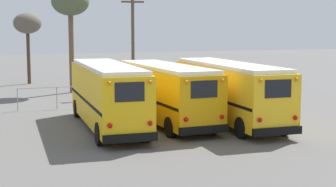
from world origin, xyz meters
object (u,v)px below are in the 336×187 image
(school_bus_1, at_px, (166,92))
(utility_pole, at_px, (133,39))
(school_bus_2, at_px, (228,90))
(bare_tree_1, at_px, (27,25))
(bare_tree_0, at_px, (70,4))
(school_bus_0, at_px, (107,94))

(school_bus_1, relative_size, utility_pole, 1.20)
(school_bus_2, xyz_separation_m, bare_tree_1, (-8.50, 24.15, 3.69))
(utility_pole, relative_size, bare_tree_0, 0.98)
(school_bus_0, bearing_deg, bare_tree_0, 87.17)
(bare_tree_1, bearing_deg, bare_tree_0, -71.36)
(school_bus_0, relative_size, school_bus_2, 0.97)
(school_bus_2, relative_size, bare_tree_1, 1.65)
(school_bus_1, height_order, bare_tree_0, bare_tree_0)
(school_bus_1, bearing_deg, bare_tree_0, 99.42)
(school_bus_1, bearing_deg, school_bus_0, -175.43)
(bare_tree_0, bearing_deg, school_bus_2, -70.26)
(school_bus_0, relative_size, bare_tree_0, 1.25)
(utility_pole, xyz_separation_m, bare_tree_1, (-7.11, 10.26, 1.20))
(school_bus_0, height_order, school_bus_1, school_bus_0)
(school_bus_1, distance_m, bare_tree_1, 24.05)
(utility_pole, height_order, bare_tree_1, utility_pole)
(school_bus_0, height_order, bare_tree_0, bare_tree_0)
(school_bus_0, distance_m, bare_tree_1, 23.80)
(school_bus_0, bearing_deg, bare_tree_1, 94.65)
(bare_tree_0, relative_size, bare_tree_1, 1.28)
(school_bus_2, bearing_deg, utility_pole, 95.70)
(utility_pole, bearing_deg, bare_tree_1, 124.73)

